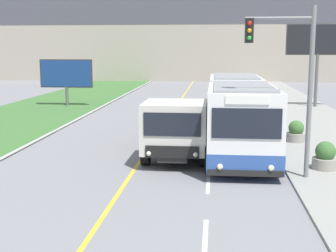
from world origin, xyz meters
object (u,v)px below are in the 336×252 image
object	(u,v)px
city_bus	(238,113)
planter_round_second	(296,132)
dump_truck	(177,129)
billboard_small	(66,74)
planter_round_near	(325,157)
billboard_large	(318,43)
traffic_light_mast	(291,71)

from	to	relation	value
city_bus	planter_round_second	xyz separation A→B (m)	(2.80, 1.13, -1.03)
dump_truck	billboard_small	bearing A→B (deg)	120.72
billboard_small	planter_round_near	bearing A→B (deg)	-49.43
planter_round_near	city_bus	bearing A→B (deg)	127.32
planter_round_second	city_bus	bearing A→B (deg)	-158.04
billboard_large	traffic_light_mast	bearing A→B (deg)	-104.11
dump_truck	billboard_large	bearing A→B (deg)	62.74
planter_round_second	dump_truck	bearing A→B (deg)	-145.20
traffic_light_mast	billboard_small	distance (m)	23.76
billboard_small	traffic_light_mast	bearing A→B (deg)	-54.12
city_bus	billboard_large	size ratio (longest dim) A/B	1.94
city_bus	planter_round_second	size ratio (longest dim) A/B	11.90
planter_round_near	planter_round_second	bearing A→B (deg)	92.25
city_bus	traffic_light_mast	size ratio (longest dim) A/B	2.07
traffic_light_mast	planter_round_second	distance (m)	7.13
city_bus	billboard_large	bearing A→B (deg)	66.50
billboard_large	planter_round_second	bearing A→B (deg)	-105.00
planter_round_second	traffic_light_mast	bearing A→B (deg)	-102.11
traffic_light_mast	billboard_small	world-z (taller)	traffic_light_mast
billboard_small	planter_round_near	distance (m)	23.82
billboard_large	planter_round_near	xyz separation A→B (m)	(-3.51, -18.90, -4.26)
traffic_light_mast	planter_round_near	xyz separation A→B (m)	(1.54, 1.18, -3.17)
dump_truck	planter_round_second	size ratio (longest dim) A/B	6.59
billboard_large	billboard_small	bearing A→B (deg)	-177.40
traffic_light_mast	billboard_small	size ratio (longest dim) A/B	1.42
city_bus	planter_round_near	size ratio (longest dim) A/B	11.72
traffic_light_mast	billboard_large	world-z (taller)	billboard_large
planter_round_near	planter_round_second	distance (m)	5.07
traffic_light_mast	billboard_small	bearing A→B (deg)	125.88
city_bus	planter_round_near	distance (m)	5.05
dump_truck	billboard_small	world-z (taller)	billboard_small
billboard_large	planter_round_near	world-z (taller)	billboard_large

